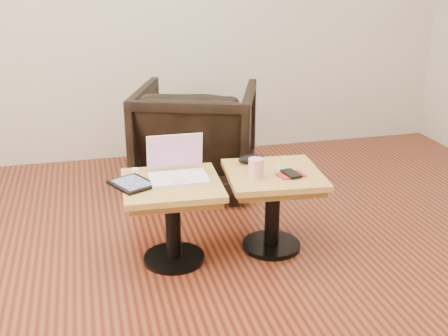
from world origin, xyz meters
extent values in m
cube|color=#47170E|center=(0.00, 0.00, 0.00)|extent=(4.50, 4.50, 0.01)
cylinder|color=black|center=(-0.31, 0.50, 0.01)|extent=(0.32, 0.32, 0.03)
cylinder|color=black|center=(-0.31, 0.50, 0.22)|extent=(0.08, 0.08, 0.39)
cube|color=olive|center=(-0.31, 0.50, 0.40)|extent=(0.47, 0.47, 0.04)
cube|color=#B68538|center=(-0.31, 0.50, 0.43)|extent=(0.51, 0.51, 0.03)
cylinder|color=black|center=(0.23, 0.51, 0.01)|extent=(0.32, 0.32, 0.03)
cylinder|color=black|center=(0.23, 0.51, 0.22)|extent=(0.08, 0.08, 0.39)
cube|color=olive|center=(0.23, 0.51, 0.40)|extent=(0.49, 0.49, 0.04)
cube|color=#B68538|center=(0.23, 0.51, 0.43)|extent=(0.53, 0.53, 0.03)
cube|color=white|center=(-0.27, 0.53, 0.45)|extent=(0.29, 0.21, 0.02)
cube|color=silver|center=(-0.27, 0.56, 0.46)|extent=(0.24, 0.10, 0.00)
cube|color=silver|center=(-0.27, 0.47, 0.46)|extent=(0.08, 0.05, 0.00)
cube|color=white|center=(-0.27, 0.64, 0.56)|extent=(0.29, 0.04, 0.19)
cube|color=#A7303A|center=(-0.27, 0.64, 0.56)|extent=(0.26, 0.03, 0.16)
cube|color=black|center=(-0.51, 0.51, 0.45)|extent=(0.25, 0.27, 0.01)
cube|color=#191E38|center=(-0.51, 0.51, 0.46)|extent=(0.20, 0.22, 0.00)
cube|color=white|center=(-0.47, 0.68, 0.46)|extent=(0.05, 0.05, 0.02)
ellipsoid|color=black|center=(0.15, 0.67, 0.47)|extent=(0.16, 0.08, 0.05)
cylinder|color=#F05D75|center=(0.12, 0.46, 0.50)|extent=(0.09, 0.09, 0.10)
sphere|color=white|center=(0.29, 0.53, 0.45)|extent=(0.02, 0.02, 0.02)
sphere|color=white|center=(0.32, 0.54, 0.45)|extent=(0.02, 0.02, 0.02)
sphere|color=white|center=(0.28, 0.55, 0.45)|extent=(0.02, 0.02, 0.02)
sphere|color=white|center=(0.33, 0.52, 0.45)|extent=(0.02, 0.02, 0.02)
sphere|color=white|center=(0.27, 0.51, 0.45)|extent=(0.02, 0.02, 0.02)
cylinder|color=white|center=(0.29, 0.53, 0.45)|extent=(0.08, 0.05, 0.00)
cube|color=maroon|center=(0.30, 0.44, 0.45)|extent=(0.15, 0.12, 0.01)
cube|color=black|center=(0.30, 0.44, 0.46)|extent=(0.08, 0.13, 0.01)
imported|color=black|center=(0.02, 1.50, 0.36)|extent=(0.99, 1.00, 0.72)
camera|label=1|loc=(-0.70, -2.09, 1.49)|focal=45.00mm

